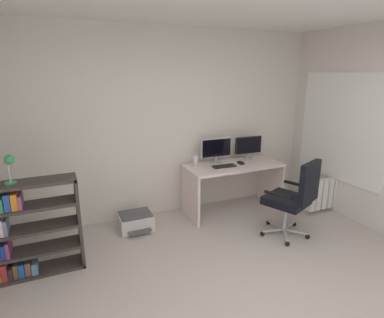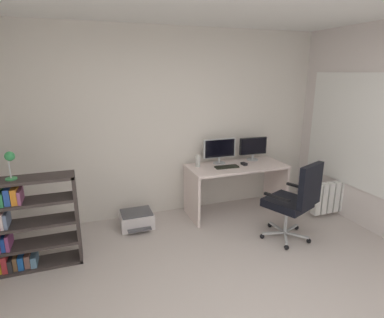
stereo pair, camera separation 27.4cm
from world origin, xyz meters
TOP-DOWN VIEW (x-y plane):
  - wall_back at (0.00, 2.53)m, footprint 4.68×0.10m
  - window_pane at (2.34, 1.50)m, footprint 0.01×1.41m
  - window_frame at (2.33, 1.50)m, footprint 0.02×1.49m
  - desk at (0.90, 2.09)m, footprint 1.45×0.64m
  - monitor_main at (0.70, 2.26)m, footprint 0.50×0.18m
  - monitor_secondary at (1.27, 2.26)m, footprint 0.45×0.18m
  - keyboard at (0.71, 2.03)m, footprint 0.35×0.15m
  - computer_mouse at (1.01, 2.06)m, footprint 0.07×0.10m
  - desktop_speaker at (0.34, 2.22)m, footprint 0.07×0.07m
  - office_chair at (1.19, 1.09)m, footprint 0.64×0.70m
  - bookshelf at (-1.87, 1.58)m, footprint 0.90×0.29m
  - desk_lamp at (-1.90, 1.58)m, footprint 0.12×0.11m
  - printer at (-0.60, 2.11)m, footprint 0.44×0.43m
  - radiator at (2.24, 1.50)m, footprint 0.76×0.10m

SIDE VIEW (x-z plane):
  - printer at x=-0.60m, z-range 0.00..0.23m
  - radiator at x=2.24m, z-range 0.06..0.52m
  - bookshelf at x=-1.87m, z-range -0.02..1.00m
  - desk at x=0.90m, z-range 0.17..0.92m
  - office_chair at x=1.19m, z-range 0.05..1.09m
  - keyboard at x=0.71m, z-range 0.74..0.76m
  - computer_mouse at x=1.01m, z-range 0.74..0.78m
  - desktop_speaker at x=0.34m, z-range 0.74..0.91m
  - monitor_secondary at x=1.27m, z-range 0.77..1.12m
  - monitor_main at x=0.70m, z-range 0.77..1.15m
  - desk_lamp at x=-1.90m, z-range 1.07..1.36m
  - window_pane at x=2.34m, z-range 0.55..2.02m
  - window_frame at x=2.33m, z-range 0.51..2.06m
  - wall_back at x=0.00m, z-range 0.00..2.67m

